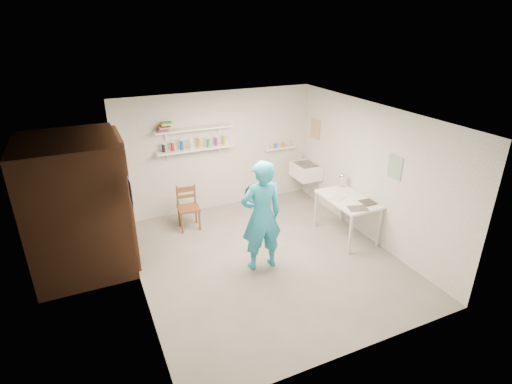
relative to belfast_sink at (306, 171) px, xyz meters
name	(u,v)px	position (x,y,z in m)	size (l,w,h in m)	color
floor	(266,259)	(-1.75, -1.70, -0.71)	(4.00, 4.50, 0.02)	slate
ceiling	(268,115)	(-1.75, -1.70, 1.71)	(4.00, 4.50, 0.02)	silver
wall_back	(218,151)	(-1.75, 0.56, 0.50)	(4.00, 0.02, 2.40)	silver
wall_front	(359,270)	(-1.75, -3.96, 0.50)	(4.00, 0.02, 2.40)	silver
wall_left	(133,217)	(-3.76, -1.70, 0.50)	(0.02, 4.50, 2.40)	silver
wall_right	(371,173)	(0.26, -1.70, 0.50)	(0.02, 4.50, 2.40)	silver
doorway_recess	(125,201)	(-3.74, -0.65, 0.30)	(0.02, 0.90, 2.00)	black
corridor_box	(77,206)	(-4.45, -0.65, 0.35)	(1.40, 1.50, 2.10)	brown
door_lintel	(118,137)	(-3.72, -0.65, 1.35)	(0.06, 1.05, 0.10)	brown
door_jamb_near	(132,213)	(-3.72, -1.15, 0.30)	(0.06, 0.10, 2.00)	brown
door_jamb_far	(123,189)	(-3.72, -0.15, 0.30)	(0.06, 0.10, 2.00)	brown
shelf_lower	(195,149)	(-2.25, 0.43, 0.65)	(1.50, 0.22, 0.03)	white
shelf_upper	(194,129)	(-2.25, 0.43, 1.05)	(1.50, 0.22, 0.03)	white
ledge_shelf	(279,148)	(-0.40, 0.47, 0.42)	(0.70, 0.14, 0.03)	white
poster_left	(131,192)	(-3.74, -1.65, 0.85)	(0.01, 0.28, 0.36)	#334C7F
poster_right_a	(315,129)	(0.24, 0.10, 0.85)	(0.01, 0.34, 0.42)	#995933
poster_right_b	(395,167)	(0.24, -2.25, 0.80)	(0.01, 0.30, 0.38)	#3F724C
belfast_sink	(306,171)	(0.00, 0.00, 0.00)	(0.48, 0.60, 0.30)	white
man	(261,216)	(-1.91, -1.85, 0.20)	(0.66, 0.43, 1.80)	teal
wall_clock	(255,193)	(-1.92, -1.63, 0.50)	(0.32, 0.32, 0.04)	#C8BC89
wooden_chair	(189,208)	(-2.61, -0.15, -0.28)	(0.39, 0.37, 0.83)	brown
work_table	(346,217)	(-0.11, -1.62, -0.32)	(0.68, 1.14, 0.76)	white
desk_lamp	(343,176)	(0.08, -1.16, 0.28)	(0.14, 0.14, 0.14)	silver
spray_cans	(195,144)	(-2.25, 0.43, 0.75)	(1.29, 0.06, 0.17)	black
book_stack	(164,127)	(-2.80, 0.43, 1.15)	(0.28, 0.14, 0.17)	red
ledge_pots	(279,145)	(-0.40, 0.47, 0.48)	(0.48, 0.07, 0.09)	silver
papers	(348,198)	(-0.11, -1.62, 0.07)	(0.30, 0.22, 0.02)	silver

